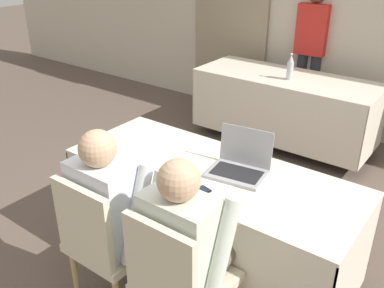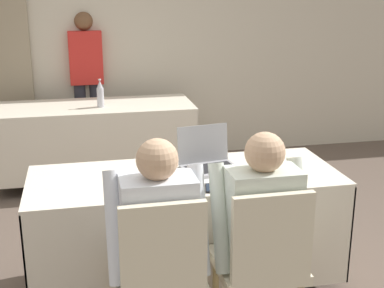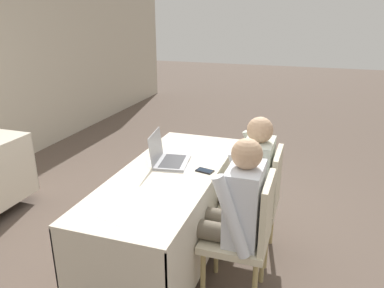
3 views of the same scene
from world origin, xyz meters
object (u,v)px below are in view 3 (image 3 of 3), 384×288
Objects in this scene: cell_phone at (205,171)px; person_white_shirt at (247,178)px; laptop at (168,158)px; chair_near_left at (247,232)px; chair_near_right at (259,198)px; person_checkered_shirt at (232,209)px.

person_white_shirt is (0.16, -0.30, -0.09)m from cell_phone.
chair_near_left is (-0.43, -0.74, -0.29)m from laptop.
cell_phone is at bearing -68.12° from chair_near_right.
laptop is 0.66m from person_white_shirt.
cell_phone is 0.48m from person_checkered_shirt.
laptop is 0.78m from person_checkered_shirt.
chair_near_left is 1.00× the size of chair_near_right.
cell_phone is 0.12× the size of person_checkered_shirt.
person_white_shirt is at bearing -49.13° from cell_phone.
chair_near_right is (0.53, 0.00, 0.00)m from chair_near_left.
person_checkered_shirt reaches higher than laptop.
chair_near_left reaches higher than cell_phone.
chair_near_right is at bearing -55.60° from cell_phone.
cell_phone is at bearing -109.24° from laptop.
cell_phone is 0.36m from person_white_shirt.
chair_near_right is at bearing 168.81° from person_checkered_shirt.
laptop is at bearing -80.98° from person_white_shirt.
laptop is 0.80m from chair_near_right.
laptop is 2.57× the size of cell_phone.
chair_near_right is 0.78× the size of person_checkered_shirt.
cell_phone is 0.50m from chair_near_right.
person_white_shirt reaches higher than cell_phone.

